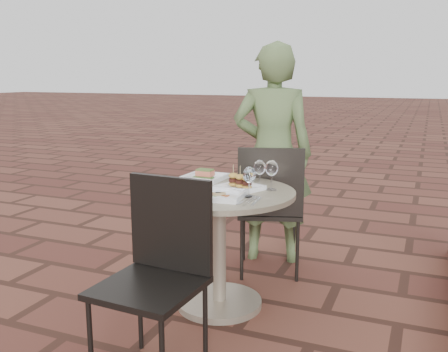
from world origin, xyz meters
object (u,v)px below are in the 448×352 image
at_px(chair_far, 270,200).
at_px(cafe_table, 219,230).
at_px(diner, 273,154).
at_px(plate_salmon, 205,176).
at_px(plate_tuna, 220,195).
at_px(chair_near, 159,260).
at_px(plate_sliders, 240,184).

bearing_deg(chair_far, cafe_table, 57.96).
relative_size(cafe_table, diner, 0.55).
distance_m(plate_salmon, plate_tuna, 0.50).
height_order(chair_near, plate_salmon, chair_near).
bearing_deg(plate_salmon, diner, 67.94).
relative_size(diner, plate_salmon, 6.31).
xyz_separation_m(chair_far, plate_sliders, (-0.03, -0.50, 0.21)).
distance_m(chair_near, plate_tuna, 0.60).
height_order(diner, plate_sliders, diner).
distance_m(plate_sliders, plate_tuna, 0.23).
distance_m(cafe_table, plate_sliders, 0.31).
relative_size(cafe_table, plate_tuna, 3.21).
bearing_deg(cafe_table, plate_salmon, 129.30).
bearing_deg(diner, chair_near, 75.50).
distance_m(chair_far, plate_tuna, 0.76).
bearing_deg(plate_salmon, chair_far, 41.60).
height_order(plate_salmon, plate_tuna, plate_salmon).
distance_m(cafe_table, plate_tuna, 0.31).
xyz_separation_m(diner, plate_sliders, (0.05, -0.84, -0.06)).
height_order(chair_near, plate_tuna, chair_near).
xyz_separation_m(cafe_table, diner, (0.05, 0.90, 0.33)).
relative_size(chair_far, plate_tuna, 3.32).
xyz_separation_m(chair_near, plate_salmon, (-0.21, 0.98, 0.20)).
height_order(plate_salmon, plate_sliders, plate_sliders).
height_order(cafe_table, plate_salmon, plate_salmon).
distance_m(chair_near, plate_salmon, 1.02).
height_order(cafe_table, chair_far, chair_far).
bearing_deg(cafe_table, chair_near, -90.17).
bearing_deg(chair_near, diner, 91.54).
bearing_deg(cafe_table, plate_sliders, 33.46).
distance_m(chair_near, plate_sliders, 0.82).
relative_size(plate_sliders, plate_tuna, 1.06).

